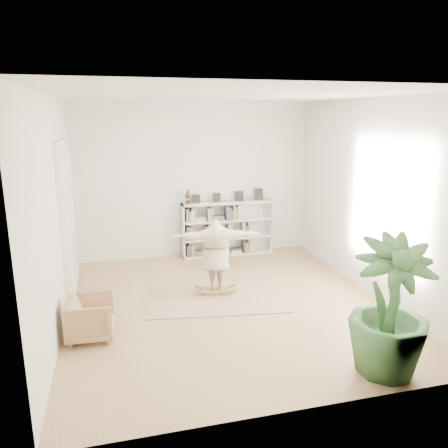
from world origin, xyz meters
The scene contains 9 objects.
floor centered at (0.00, 0.00, 0.00)m, with size 6.00×6.00×0.00m, color #9D7451.
room_shell centered at (0.00, 2.94, 3.51)m, with size 6.00×6.00×6.00m.
doors centered at (-2.70, 1.30, 1.40)m, with size 0.09×1.78×2.92m.
bookshelf centered at (0.74, 2.82, 0.64)m, with size 2.20×0.35×1.64m.
armchair centered at (-2.30, -0.64, 0.32)m, with size 0.68×0.70×0.63m, color tan.
rug centered at (-0.08, 0.52, 0.01)m, with size 2.50×2.00×0.02m, color tan.
rocker_board centered at (-0.08, 0.52, 0.07)m, with size 0.57×0.39×0.11m.
person centered at (-0.08, 0.52, 0.82)m, with size 1.69×0.46×1.37m, color #C9B397.
houseplant centered at (1.47, -2.55, 0.91)m, with size 1.02×1.02×1.82m, color #2E582C.
Camera 1 is at (-1.85, -6.99, 3.28)m, focal length 35.00 mm.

